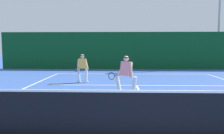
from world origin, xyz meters
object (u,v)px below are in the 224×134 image
player_near (126,74)px  light_pole (220,8)px  tennis_ball (184,104)px  player_far (82,67)px

player_near → light_pole: (8.46, 11.57, 4.42)m
player_near → tennis_ball: player_near is taller
player_near → light_pole: light_pole is taller
tennis_ball → light_pole: light_pole is taller
player_near → light_pole: size_ratio=0.18×
player_near → player_far: bearing=-20.7°
player_far → light_pole: (10.70, 8.39, 4.46)m
light_pole → player_far: bearing=-141.9°
player_near → light_pole: 15.00m
light_pole → tennis_ball: bearing=-117.0°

